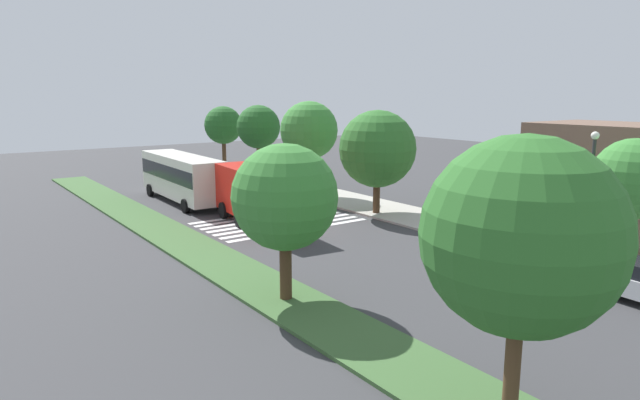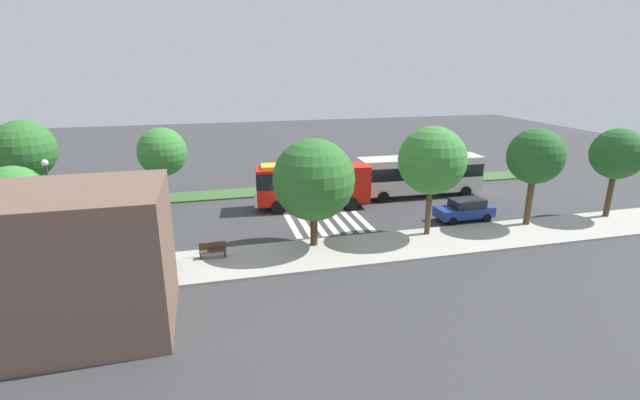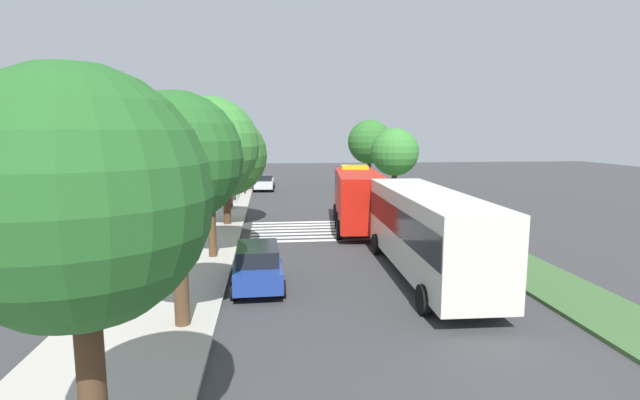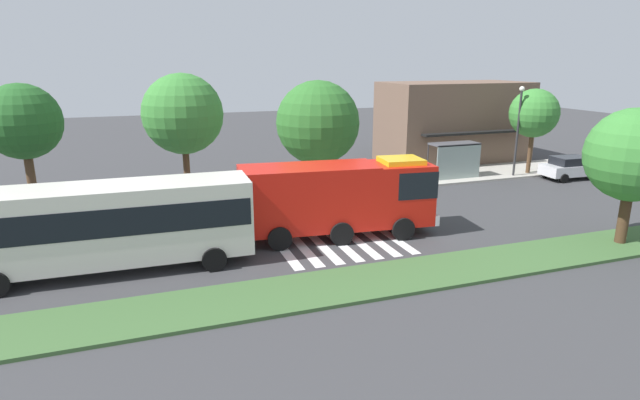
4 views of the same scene
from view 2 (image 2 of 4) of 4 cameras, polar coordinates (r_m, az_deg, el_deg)
name	(u,v)px [view 2 (image 2 of 4)]	position (r m, az deg, el deg)	size (l,w,h in m)	color
ground_plane	(289,216)	(35.44, -4.02, -1.98)	(120.00, 120.00, 0.00)	#38383A
sidewalk	(312,254)	(28.20, -1.08, -6.92)	(60.00, 4.70, 0.14)	#ADA89E
median_strip	(275,191)	(42.07, -5.76, 1.14)	(60.00, 3.00, 0.14)	#3D6033
crosswalk	(320,213)	(35.95, 0.02, -1.65)	(5.85, 10.00, 0.01)	silver
fire_truck	(309,184)	(36.72, -1.42, 2.07)	(9.59, 3.55, 3.71)	red
parked_car_west	(465,209)	(35.81, 17.89, -1.14)	(4.43, 2.08, 1.67)	navy
parked_car_mid	(6,249)	(32.86, -35.02, -5.14)	(4.36, 2.23, 1.63)	silver
transit_bus	(420,173)	(41.02, 12.59, 3.35)	(11.18, 3.07, 3.56)	silver
bus_stop_shelter	(140,236)	(28.15, -21.83, -4.25)	(3.50, 1.40, 2.46)	#4C4C51
bench_near_shelter	(213,250)	(28.30, -13.47, -6.17)	(1.60, 0.50, 0.90)	#4C3823
street_lamp	(53,205)	(29.20, -30.81, -0.60)	(0.36, 0.36, 6.35)	#2D2D30
storefront_building	(22,268)	(22.86, -33.63, -7.16)	(11.87, 6.73, 6.50)	brown
sidewalk_tree_far_west	(617,154)	(40.24, 33.56, 4.88)	(3.78, 3.78, 6.79)	#47301E
sidewalk_tree_west	(536,157)	(35.27, 25.66, 4.97)	(3.91, 3.91, 7.02)	#513823
sidewalk_tree_center	(432,161)	(30.76, 14.04, 4.86)	(4.54, 4.54, 7.45)	#513823
sidewalk_tree_east	(314,180)	(28.09, -0.80, 2.55)	(5.18, 5.18, 6.96)	#47301E
sidewalk_tree_far_east	(14,199)	(29.20, -34.27, 0.15)	(3.51, 3.51, 6.15)	#513823
median_tree_far_west	(162,152)	(40.89, -19.38, 5.76)	(4.15, 4.15, 6.16)	#47301E
median_tree_west	(24,150)	(42.98, -33.39, 5.32)	(4.76, 4.76, 7.13)	#513823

